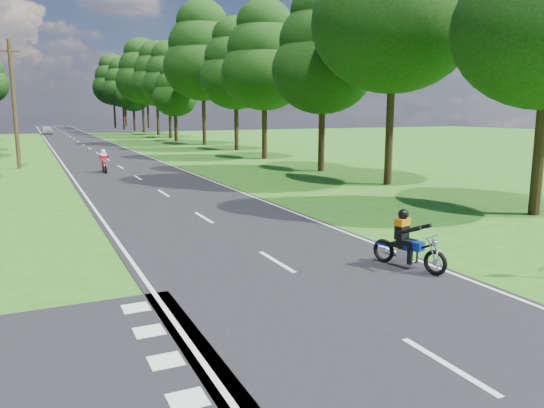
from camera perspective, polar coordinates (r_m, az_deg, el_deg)
name	(u,v)px	position (r m, az deg, el deg)	size (l,w,h in m)	color
ground	(316,286)	(11.67, 4.73, -8.81)	(160.00, 160.00, 0.00)	#265E15
main_road	(83,145)	(59.95, -19.62, 6.02)	(7.00, 140.00, 0.02)	black
road_markings	(84,146)	(58.08, -19.58, 5.92)	(7.40, 140.00, 0.01)	silver
treeline	(83,71)	(70.13, -19.64, 13.30)	(40.00, 115.35, 14.78)	black
telegraph_pole	(14,104)	(37.59, -25.99, 9.63)	(1.20, 0.26, 8.00)	#382616
rider_near_blue	(409,239)	(13.04, 14.54, -3.70)	(0.57, 1.72, 1.43)	#0D2797
rider_far_red	(104,161)	(33.35, -17.62, 4.44)	(0.55, 1.66, 1.38)	#A5160C
distant_car	(47,130)	(86.58, -23.08, 7.37)	(1.59, 3.95, 1.35)	#B3B5BA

